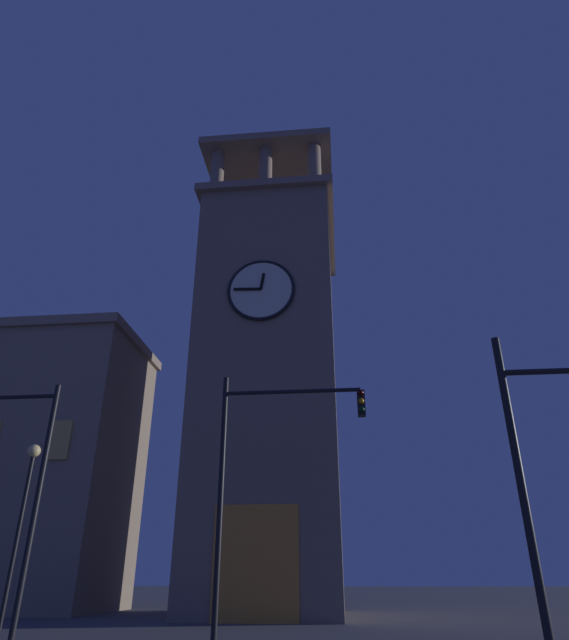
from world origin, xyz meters
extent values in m
plane|color=#4C4C51|center=(0.00, 0.00, 0.00)|extent=(200.00, 200.00, 0.00)
cube|color=gray|center=(-0.77, -2.45, 9.58)|extent=(6.36, 8.83, 19.15)
cube|color=gray|center=(-0.77, -2.45, 19.35)|extent=(6.96, 9.43, 0.40)
cylinder|color=gray|center=(-3.35, 1.36, 20.89)|extent=(0.70, 0.70, 2.68)
cylinder|color=gray|center=(-0.77, 1.36, 20.89)|extent=(0.70, 0.70, 2.68)
cylinder|color=gray|center=(1.80, 1.36, 20.89)|extent=(0.70, 0.70, 2.68)
cylinder|color=gray|center=(-3.35, -6.27, 20.89)|extent=(0.70, 0.70, 2.68)
cylinder|color=gray|center=(-0.77, -6.27, 20.89)|extent=(0.70, 0.70, 2.68)
cylinder|color=gray|center=(1.80, -6.27, 20.89)|extent=(0.70, 0.70, 2.68)
cube|color=gray|center=(-0.77, -2.45, 22.43)|extent=(6.96, 9.43, 0.40)
cylinder|color=black|center=(-0.77, -2.45, 23.68)|extent=(0.12, 0.12, 2.10)
cylinder|color=silver|center=(-0.77, 2.02, 13.32)|extent=(2.96, 0.12, 2.96)
torus|color=black|center=(-0.77, 2.04, 13.32)|extent=(3.12, 0.16, 3.12)
cube|color=black|center=(-0.84, 2.12, 13.72)|extent=(0.25, 0.06, 0.82)
cube|color=black|center=(-0.15, 2.12, 13.35)|extent=(1.26, 0.06, 0.17)
cube|color=orange|center=(-0.77, 1.91, 2.00)|extent=(3.20, 0.24, 4.00)
cube|color=#E0B259|center=(8.81, -0.28, 7.22)|extent=(1.00, 0.12, 1.80)
cylinder|color=black|center=(-0.66, 8.10, 3.49)|extent=(0.16, 0.16, 6.98)
cylinder|color=black|center=(-2.68, 8.10, 6.48)|extent=(4.04, 0.12, 0.12)
cube|color=black|center=(-4.70, 8.10, 6.06)|extent=(0.22, 0.30, 0.75)
sphere|color=#360505|center=(-4.70, 8.28, 6.33)|extent=(0.16, 0.16, 0.16)
sphere|color=orange|center=(-4.70, 8.28, 6.08)|extent=(0.16, 0.16, 0.16)
sphere|color=#063316|center=(-4.70, 8.28, 5.83)|extent=(0.16, 0.16, 0.16)
cylinder|color=black|center=(4.22, 8.92, 3.31)|extent=(0.16, 0.16, 6.63)
cylinder|color=black|center=(5.99, 8.92, 6.30)|extent=(3.53, 0.12, 0.12)
cylinder|color=black|center=(-7.32, 12.88, 2.97)|extent=(0.16, 0.16, 5.94)
cylinder|color=black|center=(-8.62, 12.88, 5.19)|extent=(2.60, 0.12, 0.12)
cylinder|color=black|center=(6.60, 5.47, 2.62)|extent=(0.14, 0.14, 5.24)
sphere|color=#F9DB8C|center=(6.60, 5.47, 5.46)|extent=(0.44, 0.44, 0.44)
camera|label=1|loc=(-3.99, 23.64, 1.44)|focal=30.61mm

